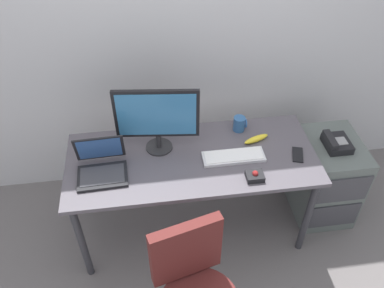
% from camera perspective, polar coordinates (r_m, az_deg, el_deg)
% --- Properties ---
extents(ground_plane, '(8.00, 8.00, 0.00)m').
position_cam_1_polar(ground_plane, '(3.23, 0.00, -11.66)').
color(ground_plane, '#645F5F').
extents(back_wall, '(6.00, 0.10, 2.80)m').
position_cam_1_polar(back_wall, '(2.87, -2.00, 17.26)').
color(back_wall, '#BBBBBE').
rests_on(back_wall, ground).
extents(desk, '(1.66, 0.70, 0.76)m').
position_cam_1_polar(desk, '(2.71, 0.00, -3.14)').
color(desk, '#4F4A52').
rests_on(desk, ground).
extents(file_cabinet, '(0.42, 0.53, 0.68)m').
position_cam_1_polar(file_cabinet, '(3.27, 18.34, -4.57)').
color(file_cabinet, '#555D5A').
rests_on(file_cabinet, ground).
extents(desk_phone, '(0.17, 0.20, 0.09)m').
position_cam_1_polar(desk_phone, '(3.00, 19.82, 0.14)').
color(desk_phone, black).
rests_on(desk_phone, file_cabinet).
extents(monitor_main, '(0.54, 0.18, 0.47)m').
position_cam_1_polar(monitor_main, '(2.56, -5.02, 3.86)').
color(monitor_main, '#262628').
rests_on(monitor_main, desk).
extents(keyboard, '(0.41, 0.14, 0.03)m').
position_cam_1_polar(keyboard, '(2.66, 5.93, -1.78)').
color(keyboard, silver).
rests_on(keyboard, desk).
extents(laptop, '(0.32, 0.29, 0.23)m').
position_cam_1_polar(laptop, '(2.59, -12.75, -3.05)').
color(laptop, black).
rests_on(laptop, desk).
extents(trackball_mouse, '(0.11, 0.09, 0.07)m').
position_cam_1_polar(trackball_mouse, '(2.54, 8.93, -4.51)').
color(trackball_mouse, black).
rests_on(trackball_mouse, desk).
extents(coffee_mug, '(0.09, 0.08, 0.11)m').
position_cam_1_polar(coffee_mug, '(2.86, 6.77, 2.88)').
color(coffee_mug, '#2D578D').
rests_on(coffee_mug, desk).
extents(cell_phone, '(0.11, 0.16, 0.01)m').
position_cam_1_polar(cell_phone, '(2.76, 14.80, -1.48)').
color(cell_phone, black).
rests_on(cell_phone, desk).
extents(banana, '(0.19, 0.10, 0.04)m').
position_cam_1_polar(banana, '(2.80, 9.11, 0.72)').
color(banana, yellow).
rests_on(banana, desk).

